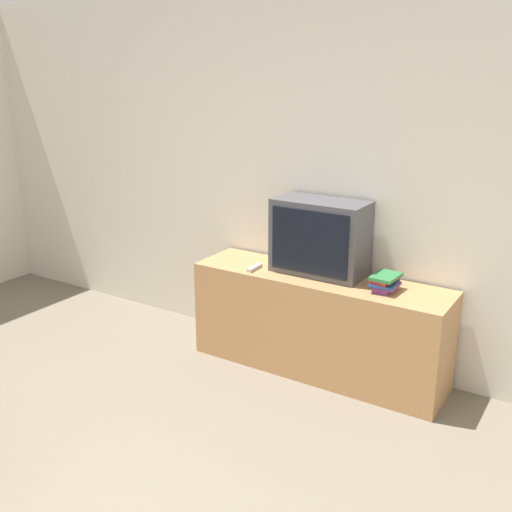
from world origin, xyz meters
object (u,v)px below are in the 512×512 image
(television, at_px, (320,237))
(tv_stand, at_px, (318,324))
(book_stack, at_px, (385,282))
(remote_on_stand, at_px, (255,268))

(television, bearing_deg, tv_stand, -58.84)
(book_stack, distance_m, remote_on_stand, 0.92)
(television, xyz_separation_m, remote_on_stand, (-0.41, -0.18, -0.24))
(tv_stand, xyz_separation_m, book_stack, (0.47, -0.02, 0.41))
(book_stack, height_order, remote_on_stand, book_stack)
(television, relative_size, remote_on_stand, 3.92)
(book_stack, bearing_deg, tv_stand, 178.02)
(tv_stand, height_order, television, television)
(tv_stand, height_order, remote_on_stand, remote_on_stand)
(tv_stand, relative_size, book_stack, 7.98)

